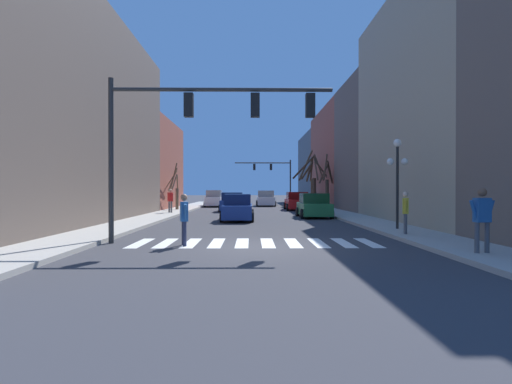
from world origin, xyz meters
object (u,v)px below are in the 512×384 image
Objects in this scene: traffic_signal_far at (273,172)px; car_parked_right_mid at (232,202)px; car_parked_right_near at (238,208)px; car_parked_left_far at (297,202)px; street_tree_left_near at (327,185)px; car_driving_away_lane at (314,206)px; traffic_signal_near at (197,119)px; street_tree_right_mid at (314,181)px; car_at_intersection at (266,199)px; pedestrian_on_right_sidewalk at (482,215)px; street_lamp_right_corner at (397,165)px; pedestrian_crossing_street at (405,209)px; street_tree_right_far at (310,179)px; pedestrian_waiting_at_curb at (170,199)px; pedestrian_near_right_corner at (184,215)px; street_tree_left_far at (176,190)px; car_driving_toward_lane at (214,199)px.

traffic_signal_far reaches higher than car_parked_right_mid.
car_parked_left_far is (5.06, 12.38, 0.02)m from car_parked_right_near.
car_driving_away_lane is at bearing -105.63° from street_tree_left_near.
traffic_signal_near reaches higher than street_tree_right_mid.
car_driving_away_lane is 0.93× the size of car_at_intersection.
street_lamp_right_corner is at bearing -99.46° from pedestrian_on_right_sidewalk.
traffic_signal_far is at bearing 4.57° from car_parked_left_far.
street_tree_right_far is (0.52, 28.88, 1.90)m from pedestrian_crossing_street.
traffic_signal_near is at bearing 151.61° from pedestrian_waiting_at_curb.
car_parked_left_far is 3.28m from street_tree_left_near.
car_parked_right_mid is 2.74× the size of pedestrian_near_right_corner.
street_tree_right_far reaches higher than street_tree_left_near.
car_parked_right_mid is at bearing -142.42° from street_tree_right_mid.
pedestrian_waiting_at_curb is at bearing -112.00° from traffic_signal_far.
pedestrian_on_right_sidewalk is at bearing 18.54° from car_parked_right_mid.
street_tree_right_mid is at bearing -92.65° from pedestrian_waiting_at_curb.
car_driving_away_lane is 0.82× the size of street_tree_left_near.
traffic_signal_far is 16.40m from car_parked_left_far.
street_tree_right_far reaches higher than pedestrian_near_right_corner.
street_tree_right_far is at bearing 139.74° from car_parked_right_mid.
street_lamp_right_corner reaches higher than pedestrian_crossing_street.
street_tree_left_far reaches higher than car_driving_away_lane.
car_parked_right_near is 1.06× the size of car_at_intersection.
street_lamp_right_corner is 0.79× the size of street_tree_left_near.
street_tree_right_far reaches higher than pedestrian_on_right_sidewalk.
pedestrian_on_right_sidewalk is at bearing -91.41° from street_lamp_right_corner.
street_tree_right_mid is at bearing 23.51° from street_tree_left_far.
car_at_intersection is 0.88× the size of street_tree_left_near.
street_tree_left_near is at bearing 68.64° from traffic_signal_near.
pedestrian_waiting_at_curb is 0.44× the size of street_tree_left_far.
car_parked_left_far is (1.28, -15.97, -3.50)m from traffic_signal_far.
car_driving_away_lane is at bearing -179.84° from car_parked_left_far.
car_at_intersection is at bearing 136.82° from street_tree_right_mid.
car_parked_right_near is 13.37m from car_parked_left_far.
pedestrian_on_right_sidewalk is 0.43× the size of street_tree_left_far.
car_parked_left_far is at bearing 157.76° from car_parked_right_near.
car_driving_toward_lane is 1.11× the size of street_tree_left_far.
car_parked_left_far is 11.09m from street_tree_left_far.
street_tree_right_far is (3.66, -8.29, -1.24)m from traffic_signal_far.
street_tree_right_far is (12.77, 14.24, 1.82)m from pedestrian_waiting_at_curb.
pedestrian_crossing_street reaches higher than car_driving_away_lane.
pedestrian_on_right_sidewalk is at bearing -123.54° from pedestrian_near_right_corner.
street_tree_right_far is (10.71, 0.40, 2.19)m from car_driving_toward_lane.
street_lamp_right_corner is 0.65× the size of street_tree_right_far.
street_tree_right_mid is (8.78, 27.59, 1.70)m from pedestrian_near_right_corner.
traffic_signal_far is at bearing 104.86° from street_tree_left_near.
car_parked_right_near is 11.13m from pedestrian_near_right_corner.
street_tree_right_far is at bearing 34.74° from street_tree_left_far.
car_driving_away_lane reaches higher than car_parked_right_near.
traffic_signal_near is 1.56× the size of street_tree_left_near.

